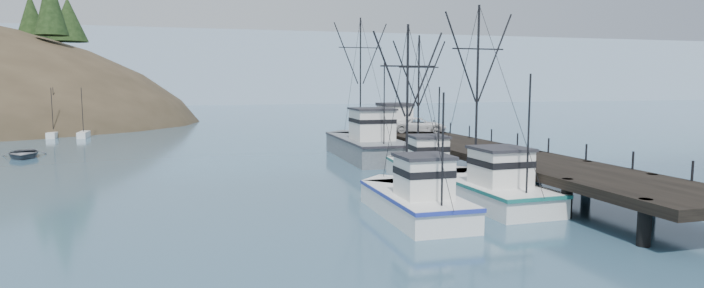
{
  "coord_description": "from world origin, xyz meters",
  "views": [
    {
      "loc": [
        -6.34,
        -22.14,
        6.78
      ],
      "look_at": [
        4.04,
        14.73,
        2.5
      ],
      "focal_mm": 28.0,
      "sensor_mm": 36.0,
      "label": 1
    }
  ],
  "objects_px": {
    "pier": "(471,149)",
    "work_vessel": "(365,144)",
    "trawler_mid": "(413,199)",
    "pickup_truck": "(420,125)",
    "trawler_far": "(421,169)",
    "motorboat": "(23,158)",
    "trawler_near": "(484,187)",
    "pier_shed": "(395,117)"
  },
  "relations": [
    {
      "from": "pier",
      "to": "work_vessel",
      "type": "height_order",
      "value": "work_vessel"
    },
    {
      "from": "trawler_mid",
      "to": "pier",
      "type": "bearing_deg",
      "value": 51.41
    },
    {
      "from": "pickup_truck",
      "to": "trawler_far",
      "type": "bearing_deg",
      "value": 175.89
    },
    {
      "from": "pier",
      "to": "trawler_far",
      "type": "height_order",
      "value": "trawler_far"
    },
    {
      "from": "trawler_mid",
      "to": "motorboat",
      "type": "height_order",
      "value": "trawler_mid"
    },
    {
      "from": "trawler_near",
      "to": "trawler_mid",
      "type": "height_order",
      "value": "trawler_near"
    },
    {
      "from": "trawler_mid",
      "to": "work_vessel",
      "type": "relative_size",
      "value": 0.65
    },
    {
      "from": "trawler_mid",
      "to": "pickup_truck",
      "type": "bearing_deg",
      "value": 66.51
    },
    {
      "from": "work_vessel",
      "to": "pickup_truck",
      "type": "distance_m",
      "value": 6.44
    },
    {
      "from": "pier",
      "to": "pier_shed",
      "type": "distance_m",
      "value": 13.34
    },
    {
      "from": "work_vessel",
      "to": "motorboat",
      "type": "height_order",
      "value": "work_vessel"
    },
    {
      "from": "pier",
      "to": "work_vessel",
      "type": "distance_m",
      "value": 10.95
    },
    {
      "from": "trawler_near",
      "to": "work_vessel",
      "type": "height_order",
      "value": "work_vessel"
    },
    {
      "from": "pier",
      "to": "trawler_far",
      "type": "bearing_deg",
      "value": -149.7
    },
    {
      "from": "work_vessel",
      "to": "pickup_truck",
      "type": "bearing_deg",
      "value": 15.25
    },
    {
      "from": "trawler_mid",
      "to": "motorboat",
      "type": "xyz_separation_m",
      "value": [
        -25.99,
        30.04,
        -0.82
      ]
    },
    {
      "from": "pier",
      "to": "trawler_far",
      "type": "distance_m",
      "value": 6.42
    },
    {
      "from": "trawler_near",
      "to": "trawler_mid",
      "type": "bearing_deg",
      "value": -159.04
    },
    {
      "from": "trawler_mid",
      "to": "pier_shed",
      "type": "height_order",
      "value": "trawler_mid"
    },
    {
      "from": "trawler_near",
      "to": "pickup_truck",
      "type": "relative_size",
      "value": 2.25
    },
    {
      "from": "pier",
      "to": "trawler_far",
      "type": "relative_size",
      "value": 4.23
    },
    {
      "from": "trawler_far",
      "to": "trawler_mid",
      "type": "bearing_deg",
      "value": -115.46
    },
    {
      "from": "pier_shed",
      "to": "motorboat",
      "type": "relative_size",
      "value": 0.62
    },
    {
      "from": "motorboat",
      "to": "pickup_truck",
      "type": "bearing_deg",
      "value": -20.69
    },
    {
      "from": "pier_shed",
      "to": "pickup_truck",
      "type": "height_order",
      "value": "pier_shed"
    },
    {
      "from": "trawler_mid",
      "to": "pickup_truck",
      "type": "height_order",
      "value": "trawler_mid"
    },
    {
      "from": "pier",
      "to": "pickup_truck",
      "type": "bearing_deg",
      "value": 88.54
    },
    {
      "from": "trawler_mid",
      "to": "trawler_near",
      "type": "bearing_deg",
      "value": 20.96
    },
    {
      "from": "trawler_mid",
      "to": "trawler_far",
      "type": "distance_m",
      "value": 10.09
    },
    {
      "from": "pier_shed",
      "to": "trawler_far",
      "type": "bearing_deg",
      "value": -103.73
    },
    {
      "from": "motorboat",
      "to": "pier",
      "type": "bearing_deg",
      "value": -36.37
    },
    {
      "from": "trawler_far",
      "to": "trawler_near",
      "type": "bearing_deg",
      "value": -82.87
    },
    {
      "from": "trawler_near",
      "to": "pier_shed",
      "type": "relative_size",
      "value": 3.62
    },
    {
      "from": "trawler_far",
      "to": "pickup_truck",
      "type": "bearing_deg",
      "value": 67.81
    },
    {
      "from": "trawler_far",
      "to": "pier_shed",
      "type": "bearing_deg",
      "value": 76.27
    },
    {
      "from": "pier",
      "to": "trawler_near",
      "type": "xyz_separation_m",
      "value": [
        -4.6,
        -10.32,
        -0.87
      ]
    },
    {
      "from": "pier",
      "to": "work_vessel",
      "type": "bearing_deg",
      "value": 121.82
    },
    {
      "from": "pier",
      "to": "trawler_mid",
      "type": "distance_m",
      "value": 15.78
    },
    {
      "from": "trawler_far",
      "to": "motorboat",
      "type": "relative_size",
      "value": 2.02
    },
    {
      "from": "trawler_far",
      "to": "pickup_truck",
      "type": "relative_size",
      "value": 2.02
    },
    {
      "from": "pier_shed",
      "to": "pickup_truck",
      "type": "xyz_separation_m",
      "value": [
        1.78,
        -2.2,
        -0.7
      ]
    },
    {
      "from": "pickup_truck",
      "to": "trawler_mid",
      "type": "bearing_deg",
      "value": 174.6
    }
  ]
}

